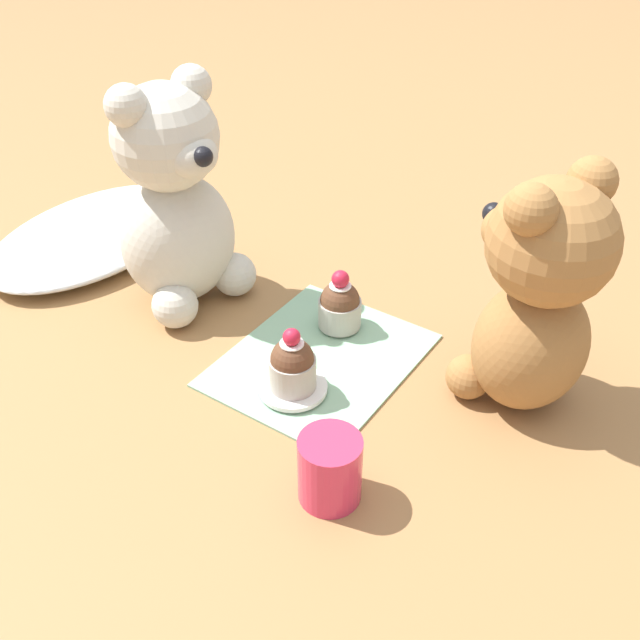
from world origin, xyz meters
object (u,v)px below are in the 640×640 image
teddy_bear_cream (176,203)px  juice_glass (330,469)px  cupcake_near_cream_bear (340,305)px  teddy_bear_tan (537,294)px  saucer_plate (293,387)px  cupcake_near_tan_bear (292,365)px

teddy_bear_cream → juice_glass: 0.37m
cupcake_near_cream_bear → juice_glass: (-0.21, -0.13, 0.00)m
teddy_bear_tan → teddy_bear_cream: bearing=-64.9°
saucer_plate → teddy_bear_tan: bearing=-56.4°
cupcake_near_cream_bear → saucer_plate: (-0.12, -0.02, -0.02)m
cupcake_near_cream_bear → juice_glass: 0.24m
saucer_plate → juice_glass: (-0.09, -0.10, 0.02)m
cupcake_near_tan_bear → juice_glass: 0.14m
cupcake_near_cream_bear → cupcake_near_tan_bear: bearing=-170.3°
cupcake_near_tan_bear → juice_glass: bearing=-130.6°
cupcake_near_tan_bear → juice_glass: cupcake_near_tan_bear is taller
cupcake_near_cream_bear → teddy_bear_tan: bearing=-87.8°
teddy_bear_tan → saucer_plate: size_ratio=3.56×
cupcake_near_tan_bear → saucer_plate: bearing=172.9°
juice_glass → saucer_plate: bearing=49.4°
teddy_bear_cream → juice_glass: bearing=-107.3°
teddy_bear_cream → saucer_plate: teddy_bear_cream is taller
teddy_bear_cream → cupcake_near_tan_bear: size_ratio=3.76×
teddy_bear_tan → cupcake_near_tan_bear: (-0.13, 0.19, -0.09)m
teddy_bear_tan → cupcake_near_cream_bear: size_ratio=3.49×
teddy_bear_tan → saucer_plate: teddy_bear_tan is taller
teddy_bear_cream → juice_glass: size_ratio=4.08×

